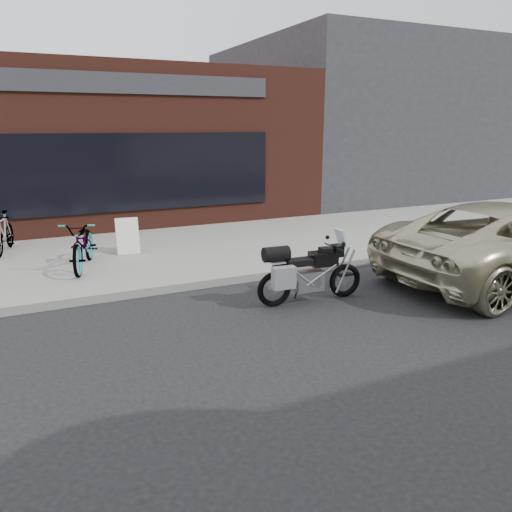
{
  "coord_description": "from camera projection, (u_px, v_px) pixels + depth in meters",
  "views": [
    {
      "loc": [
        -3.45,
        -4.25,
        2.9
      ],
      "look_at": [
        -0.16,
        2.79,
        0.85
      ],
      "focal_mm": 35.0,
      "sensor_mm": 36.0,
      "label": 1
    }
  ],
  "objects": [
    {
      "name": "ground",
      "position": [
        369.0,
        379.0,
        5.88
      ],
      "size": [
        120.0,
        120.0,
        0.0
      ],
      "primitive_type": "plane",
      "color": "black",
      "rests_on": "ground"
    },
    {
      "name": "neighbour_building",
      "position": [
        360.0,
        122.0,
        21.47
      ],
      "size": [
        10.0,
        10.0,
        6.0
      ],
      "primitive_type": "cube",
      "color": "#28292D",
      "rests_on": "ground"
    },
    {
      "name": "motorcycle",
      "position": [
        305.0,
        273.0,
        8.27
      ],
      "size": [
        1.93,
        0.62,
        1.22
      ],
      "rotation": [
        0.0,
        0.0,
        -0.06
      ],
      "color": "black",
      "rests_on": "ground"
    },
    {
      "name": "storefront",
      "position": [
        66.0,
        145.0,
        16.74
      ],
      "size": [
        14.0,
        10.07,
        4.5
      ],
      "color": "#52241A",
      "rests_on": "ground"
    },
    {
      "name": "bicycle_rear",
      "position": [
        4.0,
        233.0,
        10.98
      ],
      "size": [
        0.74,
        1.56,
        0.9
      ],
      "primitive_type": "imported",
      "rotation": [
        0.0,
        0.0,
        -0.22
      ],
      "color": "gray",
      "rests_on": "near_sidewalk"
    },
    {
      "name": "bicycle_front",
      "position": [
        84.0,
        244.0,
        9.75
      ],
      "size": [
        1.14,
        1.97,
        0.98
      ],
      "primitive_type": "imported",
      "rotation": [
        0.0,
        0.0,
        -0.28
      ],
      "color": "gray",
      "rests_on": "near_sidewalk"
    },
    {
      "name": "sandwich_sign",
      "position": [
        127.0,
        235.0,
        11.0
      ],
      "size": [
        0.53,
        0.49,
        0.78
      ],
      "rotation": [
        0.0,
        0.0,
        -0.1
      ],
      "color": "white",
      "rests_on": "near_sidewalk"
    },
    {
      "name": "near_sidewalk",
      "position": [
        188.0,
        246.0,
        11.99
      ],
      "size": [
        44.0,
        6.0,
        0.15
      ],
      "primitive_type": "cube",
      "color": "gray",
      "rests_on": "ground"
    }
  ]
}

